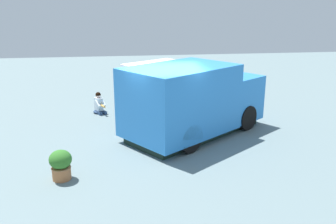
{
  "coord_description": "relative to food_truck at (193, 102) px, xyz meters",
  "views": [
    {
      "loc": [
        10.35,
        -1.34,
        4.11
      ],
      "look_at": [
        0.45,
        0.1,
        1.1
      ],
      "focal_mm": 38.15,
      "sensor_mm": 36.0,
      "label": 1
    }
  ],
  "objects": [
    {
      "name": "person_customer",
      "position": [
        -2.85,
        -3.15,
        -0.78
      ],
      "size": [
        0.81,
        0.64,
        0.85
      ],
      "color": "navy",
      "rests_on": "ground_plane"
    },
    {
      "name": "food_truck",
      "position": [
        0.0,
        0.0,
        0.0
      ],
      "size": [
        4.61,
        5.23,
        2.33
      ],
      "color": "#2D83DA",
      "rests_on": "ground_plane"
    },
    {
      "name": "ground_plane",
      "position": [
        0.59,
        -1.06,
        -1.11
      ],
      "size": [
        40.0,
        40.0,
        0.0
      ],
      "primitive_type": "plane",
      "color": "slate"
    },
    {
      "name": "planter_flowering_far",
      "position": [
        2.71,
        -3.84,
        -0.7
      ],
      "size": [
        0.55,
        0.55,
        0.76
      ],
      "color": "#AD6B40",
      "rests_on": "ground_plane"
    }
  ]
}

